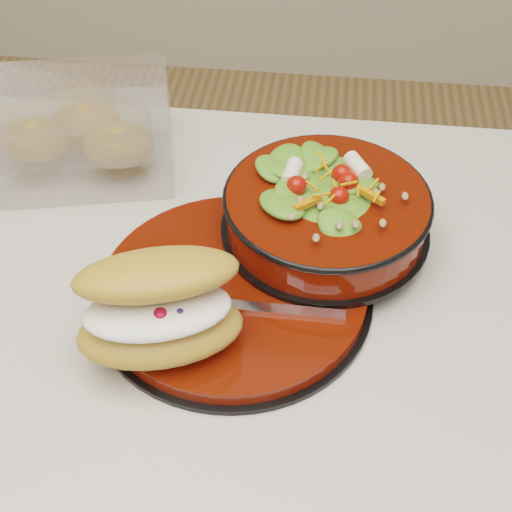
# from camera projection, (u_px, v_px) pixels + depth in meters

# --- Properties ---
(dinner_plate) EXTENTS (0.28, 0.28, 0.02)m
(dinner_plate) POSITION_uv_depth(u_px,v_px,m) (234.00, 290.00, 0.70)
(dinner_plate) COLOR black
(dinner_plate) RESTS_ON island_counter
(salad_bowl) EXTENTS (0.22, 0.22, 0.09)m
(salad_bowl) POSITION_uv_depth(u_px,v_px,m) (327.00, 206.00, 0.73)
(salad_bowl) COLOR black
(salad_bowl) RESTS_ON dinner_plate
(croissant) EXTENTS (0.17, 0.13, 0.09)m
(croissant) POSITION_uv_depth(u_px,v_px,m) (160.00, 307.00, 0.62)
(croissant) COLOR #C48B3B
(croissant) RESTS_ON dinner_plate
(fork) EXTENTS (0.16, 0.02, 0.00)m
(fork) POSITION_uv_depth(u_px,v_px,m) (256.00, 307.00, 0.67)
(fork) COLOR silver
(fork) RESTS_ON dinner_plate
(pastry_box) EXTENTS (0.25, 0.21, 0.09)m
(pastry_box) POSITION_uv_depth(u_px,v_px,m) (75.00, 131.00, 0.84)
(pastry_box) COLOR white
(pastry_box) RESTS_ON island_counter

